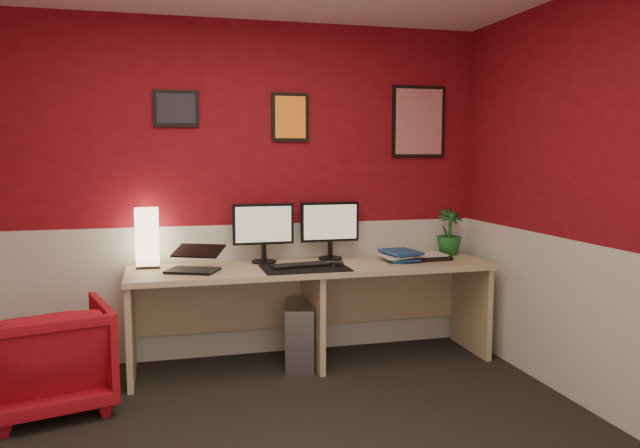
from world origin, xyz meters
The scene contains 23 objects.
wall_back centered at (0.00, 1.75, 1.25)m, with size 4.00×0.01×2.50m, color maroon.
wall_front centered at (0.00, -1.75, 1.25)m, with size 4.00×0.01×2.50m, color maroon.
wall_right centered at (2.00, 0.00, 1.25)m, with size 0.01×3.50×2.50m, color maroon.
wainscot_back centered at (0.00, 1.75, 0.50)m, with size 4.00×0.01×1.00m, color silver.
wainscot_right centered at (2.00, 0.00, 0.50)m, with size 0.01×3.50×1.00m, color silver.
desk centered at (0.60, 1.41, 0.36)m, with size 2.60×0.65×0.73m, color tan.
shoji_lamp centered at (-0.55, 1.61, 0.93)m, with size 0.16×0.16×0.40m, color #FFE5B2.
laptop centered at (-0.25, 1.36, 0.84)m, with size 0.33×0.23×0.22m, color black.
monitor_left centered at (0.27, 1.59, 1.02)m, with size 0.45×0.06×0.58m, color black.
monitor_right centered at (0.79, 1.62, 1.02)m, with size 0.45×0.06×0.58m, color black.
desk_mat centered at (0.51, 1.28, 0.73)m, with size 0.60×0.38×0.01m, color black.
keyboard centered at (0.49, 1.34, 0.74)m, with size 0.42×0.14×0.02m, color black.
mouse centered at (0.76, 1.30, 0.75)m, with size 0.06×0.10×0.03m, color black.
book_bottom centered at (1.18, 1.43, 0.74)m, with size 0.22×0.29×0.03m, color #1E4989.
book_middle centered at (1.13, 1.42, 0.77)m, with size 0.20×0.28×0.02m, color silver.
book_top centered at (1.16, 1.39, 0.79)m, with size 0.23×0.31×0.03m, color #1E4989.
zen_tray centered at (1.48, 1.44, 0.74)m, with size 0.35×0.25×0.03m, color black.
potted_plant centered at (1.76, 1.60, 0.91)m, with size 0.20×0.20×0.36m, color #19591E.
pc_tower centered at (0.50, 1.41, 0.23)m, with size 0.20×0.45×0.45m, color #99999E.
armchair centered at (-1.13, 1.00, 0.32)m, with size 0.69×0.71×0.64m, color red.
art_left centered at (-0.33, 1.74, 1.85)m, with size 0.32×0.02×0.26m, color black.
art_center centered at (0.51, 1.74, 1.80)m, with size 0.28×0.02×0.36m, color orange.
art_right centered at (1.54, 1.74, 1.78)m, with size 0.44×0.02×0.56m, color red.
Camera 1 is at (-0.46, -2.87, 1.52)m, focal length 34.80 mm.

